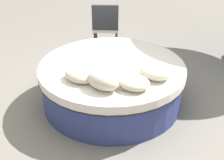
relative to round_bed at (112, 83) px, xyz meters
name	(u,v)px	position (x,y,z in m)	size (l,w,h in m)	color
ground_plane	(112,101)	(0.00, 0.00, -0.32)	(16.00, 16.00, 0.00)	gray
round_bed	(112,83)	(0.00, 0.00, 0.00)	(2.15, 2.15, 0.63)	navy
throw_pillow_0	(79,76)	(-0.08, -0.62, 0.38)	(0.45, 0.29, 0.14)	beige
throw_pillow_1	(103,81)	(0.29, -0.59, 0.41)	(0.45, 0.29, 0.21)	beige
throw_pillow_2	(134,82)	(0.59, -0.34, 0.38)	(0.43, 0.37, 0.14)	beige
throw_pillow_3	(155,72)	(0.69, 0.05, 0.39)	(0.43, 0.38, 0.18)	beige
patio_chair	(106,24)	(-1.27, 1.50, 0.24)	(0.71, 0.71, 0.98)	#333338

